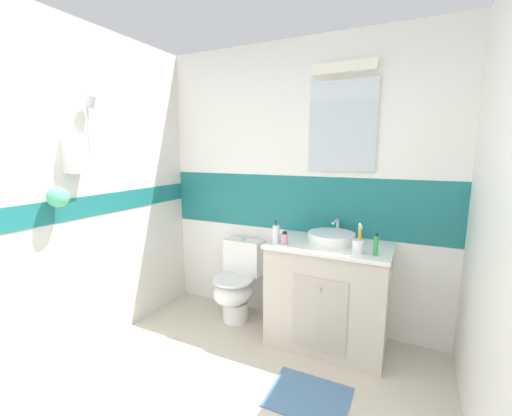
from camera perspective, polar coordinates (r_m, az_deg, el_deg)
name	(u,v)px	position (r m, az deg, el deg)	size (l,w,h in m)	color
ground_plane	(232,405)	(2.45, -4.09, -30.76)	(3.20, 3.48, 0.04)	beige
wall_back_tiled	(300,186)	(3.01, 7.66, 3.85)	(3.20, 0.20, 2.50)	white
wall_left_shower_alcove	(73,194)	(2.81, -29.00, 2.09)	(0.26, 3.48, 2.50)	silver
vanity_cabinet	(328,294)	(2.83, 12.31, -14.25)	(0.93, 0.57, 0.85)	beige
sink_basin	(331,237)	(2.70, 12.84, -4.92)	(0.37, 0.41, 0.16)	white
toilet	(237,283)	(3.17, -3.30, -12.78)	(0.37, 0.50, 0.75)	white
toothbrush_cup	(358,246)	(2.47, 17.14, -6.25)	(0.08, 0.08, 0.22)	white
soap_dispenser	(276,234)	(2.63, 3.43, -4.47)	(0.05, 0.05, 0.18)	white
toothpaste_tube_upright	(376,245)	(2.46, 19.94, -6.02)	(0.03, 0.03, 0.16)	green
lotion_bottle_short	(284,238)	(2.60, 4.92, -5.23)	(0.05, 0.05, 0.10)	pink
bath_mat	(308,397)	(2.48, 8.99, -29.42)	(0.51, 0.41, 0.01)	#4C7299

